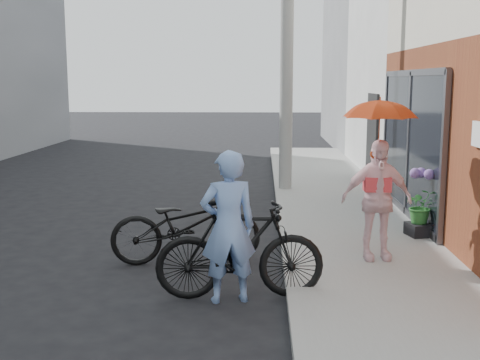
# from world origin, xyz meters

# --- Properties ---
(ground) EXTENTS (80.00, 80.00, 0.00)m
(ground) POSITION_xyz_m (0.00, 0.00, 0.00)
(ground) COLOR black
(ground) RESTS_ON ground
(sidewalk) EXTENTS (2.20, 24.00, 0.12)m
(sidewalk) POSITION_xyz_m (2.10, 2.00, 0.06)
(sidewalk) COLOR gray
(sidewalk) RESTS_ON ground
(curb) EXTENTS (0.12, 24.00, 0.12)m
(curb) POSITION_xyz_m (0.94, 2.00, 0.06)
(curb) COLOR #9E9E99
(curb) RESTS_ON ground
(east_building_far) EXTENTS (8.00, 8.00, 7.00)m
(east_building_far) POSITION_xyz_m (7.20, 16.00, 3.50)
(east_building_far) COLOR slate
(east_building_far) RESTS_ON ground
(utility_pole) EXTENTS (0.28, 0.28, 7.00)m
(utility_pole) POSITION_xyz_m (1.10, 6.00, 3.50)
(utility_pole) COLOR #9E9E99
(utility_pole) RESTS_ON ground
(officer) EXTENTS (0.71, 0.55, 1.71)m
(officer) POSITION_xyz_m (0.23, -0.55, 0.86)
(officer) COLOR #7B9FDC
(officer) RESTS_ON ground
(bike_left) EXTENTS (2.10, 1.03, 1.06)m
(bike_left) POSITION_xyz_m (-0.42, 0.85, 0.53)
(bike_left) COLOR black
(bike_left) RESTS_ON ground
(bike_right) EXTENTS (1.95, 0.72, 1.14)m
(bike_right) POSITION_xyz_m (0.35, -0.46, 0.57)
(bike_right) COLOR black
(bike_right) RESTS_ON ground
(kimono_woman) EXTENTS (0.96, 0.47, 1.58)m
(kimono_woman) POSITION_xyz_m (2.09, 0.77, 0.91)
(kimono_woman) COLOR #FFD5DB
(kimono_woman) RESTS_ON sidewalk
(parasol) EXTENTS (0.90, 0.90, 0.79)m
(parasol) POSITION_xyz_m (2.09, 0.77, 2.10)
(parasol) COLOR #CF4618
(parasol) RESTS_ON kimono_woman
(planter) EXTENTS (0.44, 0.44, 0.19)m
(planter) POSITION_xyz_m (3.00, 1.99, 0.22)
(planter) COLOR black
(planter) RESTS_ON sidewalk
(potted_plant) EXTENTS (0.49, 0.42, 0.54)m
(potted_plant) POSITION_xyz_m (3.00, 1.99, 0.58)
(potted_plant) COLOR #2D722E
(potted_plant) RESTS_ON planter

